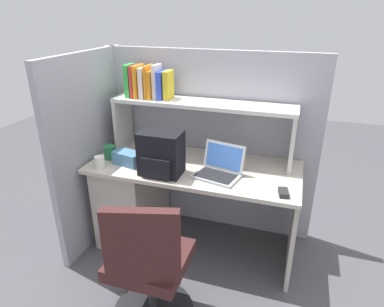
{
  "coord_description": "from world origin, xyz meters",
  "views": [
    {
      "loc": [
        0.7,
        -2.2,
        1.83
      ],
      "look_at": [
        0.0,
        -0.05,
        0.85
      ],
      "focal_mm": 31.18,
      "sensor_mm": 36.0,
      "label": 1
    }
  ],
  "objects_px": {
    "tissue_box": "(128,158)",
    "snack_canister": "(110,152)",
    "laptop": "(219,169)",
    "office_chair": "(149,274)",
    "backpack": "(161,154)",
    "computer_mouse": "(284,193)",
    "paper_cup": "(100,162)"
  },
  "relations": [
    {
      "from": "tissue_box",
      "to": "snack_canister",
      "type": "bearing_deg",
      "value": 177.02
    },
    {
      "from": "laptop",
      "to": "office_chair",
      "type": "relative_size",
      "value": 0.39
    },
    {
      "from": "backpack",
      "to": "tissue_box",
      "type": "bearing_deg",
      "value": 167.57
    },
    {
      "from": "laptop",
      "to": "office_chair",
      "type": "distance_m",
      "value": 0.86
    },
    {
      "from": "laptop",
      "to": "computer_mouse",
      "type": "xyz_separation_m",
      "value": [
        0.46,
        -0.14,
        -0.03
      ]
    },
    {
      "from": "snack_canister",
      "to": "paper_cup",
      "type": "bearing_deg",
      "value": -85.23
    },
    {
      "from": "tissue_box",
      "to": "paper_cup",
      "type": "bearing_deg",
      "value": -131.47
    },
    {
      "from": "snack_canister",
      "to": "office_chair",
      "type": "relative_size",
      "value": 0.11
    },
    {
      "from": "backpack",
      "to": "snack_canister",
      "type": "relative_size",
      "value": 2.96
    },
    {
      "from": "backpack",
      "to": "paper_cup",
      "type": "distance_m",
      "value": 0.5
    },
    {
      "from": "paper_cup",
      "to": "tissue_box",
      "type": "relative_size",
      "value": 0.41
    },
    {
      "from": "computer_mouse",
      "to": "paper_cup",
      "type": "distance_m",
      "value": 1.35
    },
    {
      "from": "backpack",
      "to": "computer_mouse",
      "type": "relative_size",
      "value": 3.04
    },
    {
      "from": "office_chair",
      "to": "backpack",
      "type": "bearing_deg",
      "value": -90.14
    },
    {
      "from": "snack_canister",
      "to": "tissue_box",
      "type": "bearing_deg",
      "value": -15.88
    },
    {
      "from": "paper_cup",
      "to": "office_chair",
      "type": "xyz_separation_m",
      "value": [
        0.65,
        -0.58,
        -0.38
      ]
    },
    {
      "from": "paper_cup",
      "to": "snack_canister",
      "type": "bearing_deg",
      "value": 94.77
    },
    {
      "from": "paper_cup",
      "to": "snack_canister",
      "type": "relative_size",
      "value": 0.84
    },
    {
      "from": "tissue_box",
      "to": "office_chair",
      "type": "xyz_separation_m",
      "value": [
        0.48,
        -0.7,
        -0.39
      ]
    },
    {
      "from": "backpack",
      "to": "paper_cup",
      "type": "height_order",
      "value": "backpack"
    },
    {
      "from": "backpack",
      "to": "computer_mouse",
      "type": "distance_m",
      "value": 0.88
    },
    {
      "from": "backpack",
      "to": "office_chair",
      "type": "distance_m",
      "value": 0.82
    },
    {
      "from": "computer_mouse",
      "to": "office_chair",
      "type": "xyz_separation_m",
      "value": [
        -0.7,
        -0.59,
        -0.35
      ]
    },
    {
      "from": "paper_cup",
      "to": "computer_mouse",
      "type": "bearing_deg",
      "value": 0.44
    },
    {
      "from": "tissue_box",
      "to": "snack_canister",
      "type": "height_order",
      "value": "snack_canister"
    },
    {
      "from": "laptop",
      "to": "computer_mouse",
      "type": "height_order",
      "value": "laptop"
    },
    {
      "from": "laptop",
      "to": "tissue_box",
      "type": "xyz_separation_m",
      "value": [
        -0.72,
        -0.03,
        -0.0
      ]
    },
    {
      "from": "laptop",
      "to": "backpack",
      "type": "xyz_separation_m",
      "value": [
        -0.41,
        -0.1,
        0.1
      ]
    },
    {
      "from": "backpack",
      "to": "office_chair",
      "type": "bearing_deg",
      "value": -74.65
    },
    {
      "from": "backpack",
      "to": "snack_canister",
      "type": "height_order",
      "value": "backpack"
    },
    {
      "from": "computer_mouse",
      "to": "laptop",
      "type": "bearing_deg",
      "value": 151.58
    },
    {
      "from": "paper_cup",
      "to": "office_chair",
      "type": "height_order",
      "value": "office_chair"
    }
  ]
}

